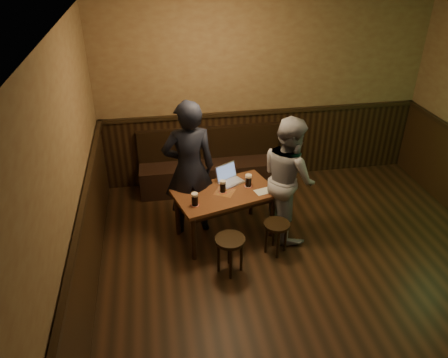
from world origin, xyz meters
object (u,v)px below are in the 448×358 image
pint_mid (223,186)px  person_suit (189,169)px  laptop (229,177)px  stool_left (230,245)px  bench (211,169)px  pint_right (248,181)px  pint_left (195,199)px  pub_table (225,198)px  stool_right (277,229)px  person_grey (288,178)px

pint_mid → person_suit: person_suit is taller
laptop → stool_left: bearing=-128.5°
bench → pint_mid: bearing=-91.1°
stool_left → laptop: laptop is taller
bench → pint_right: size_ratio=12.92×
pint_right → person_suit: size_ratio=0.09×
stool_left → person_suit: person_suit is taller
bench → laptop: 1.11m
stool_left → pint_left: pint_left is taller
pint_left → laptop: size_ratio=0.42×
pub_table → person_suit: bearing=136.4°
bench → stool_right: bearing=-71.7°
pub_table → person_grey: 0.85m
pint_right → bench: bearing=105.4°
stool_right → pint_right: (-0.25, 0.55, 0.41)m
person_suit → person_grey: bearing=163.8°
pint_left → pint_mid: pint_left is taller
person_suit → person_grey: 1.27m
bench → pint_mid: (-0.02, -1.27, 0.44)m
stool_left → pint_mid: pint_mid is taller
pub_table → person_suit: (-0.42, 0.22, 0.34)m
bench → pint_mid: bench is taller
pint_right → laptop: (-0.23, 0.17, -0.03)m
laptop → person_grey: 0.78m
pub_table → stool_right: pub_table is taller
stool_right → pint_mid: (-0.60, 0.46, 0.40)m
bench → pint_left: (-0.41, -1.51, 0.44)m
person_suit → stool_left: bearing=107.1°
stool_left → person_grey: 1.19m
person_grey → pint_mid: bearing=74.6°
stool_left → person_suit: size_ratio=0.26×
pint_left → laptop: laptop is taller
bench → person_suit: (-0.42, -1.05, 0.61)m
pint_mid → laptop: bearing=63.4°
pint_left → person_suit: (-0.02, 0.46, 0.17)m
bench → laptop: bearing=-84.4°
pub_table → pint_left: 0.50m
stool_left → person_grey: (0.87, 0.67, 0.44)m
stool_right → laptop: size_ratio=1.08×
bench → pint_left: bench is taller
bench → pint_mid: 1.34m
pint_mid → person_suit: (-0.40, 0.21, 0.17)m
person_grey → person_suit: bearing=65.9°
stool_right → pint_right: 0.73m
laptop → person_suit: person_suit is taller
laptop → stool_right: bearing=-85.5°
pint_mid → pint_right: (0.35, 0.08, 0.00)m
stool_left → pint_mid: 0.81m
stool_left → pint_left: bearing=126.2°
pint_right → laptop: bearing=143.9°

